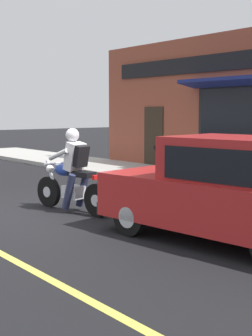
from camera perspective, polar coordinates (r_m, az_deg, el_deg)
The scene contains 5 objects.
ground_plane at distance 9.21m, azimuth -9.93°, elevation -5.33°, with size 80.00×80.00×0.00m, color black.
sidewalk_curb at distance 14.55m, azimuth 1.68°, elevation -0.49°, with size 2.60×22.00×0.14m, color #ADAAA3.
storefront_building at distance 13.94m, azimuth 12.99°, elevation 7.42°, with size 1.25×11.11×4.20m.
motorcycle_with_rider at distance 9.07m, azimuth -6.55°, elevation -1.11°, with size 0.66×2.01×1.62m.
car_hatchback at distance 7.05m, azimuth 12.15°, elevation -2.77°, with size 2.05×3.94×1.57m.
Camera 1 is at (-4.44, -7.83, 1.92)m, focal length 50.00 mm.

